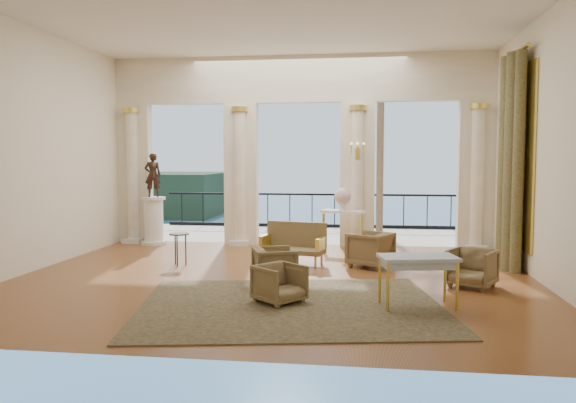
# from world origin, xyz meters

# --- Properties ---
(floor) EXTENTS (9.00, 9.00, 0.00)m
(floor) POSITION_xyz_m (0.00, 0.00, 0.00)
(floor) COLOR #4A230C
(floor) RESTS_ON ground
(room_walls) EXTENTS (9.00, 9.00, 9.00)m
(room_walls) POSITION_xyz_m (0.00, -1.12, 2.88)
(room_walls) COLOR white
(room_walls) RESTS_ON ground
(arcade) EXTENTS (9.00, 0.56, 4.50)m
(arcade) POSITION_xyz_m (-0.00, 3.82, 2.58)
(arcade) COLOR beige
(arcade) RESTS_ON ground
(terrace) EXTENTS (10.00, 3.60, 0.10)m
(terrace) POSITION_xyz_m (0.00, 5.80, -0.05)
(terrace) COLOR beige
(terrace) RESTS_ON ground
(balustrade) EXTENTS (9.00, 0.06, 1.03)m
(balustrade) POSITION_xyz_m (0.00, 7.40, 0.41)
(balustrade) COLOR black
(balustrade) RESTS_ON terrace
(palm_tree) EXTENTS (2.00, 2.00, 4.50)m
(palm_tree) POSITION_xyz_m (2.00, 6.60, 4.09)
(palm_tree) COLOR #4C3823
(palm_tree) RESTS_ON terrace
(headland) EXTENTS (22.00, 18.00, 6.00)m
(headland) POSITION_xyz_m (-30.00, 70.00, -3.00)
(headland) COLOR black
(headland) RESTS_ON sea
(sea) EXTENTS (160.00, 160.00, 0.00)m
(sea) POSITION_xyz_m (0.00, 60.00, -6.00)
(sea) COLOR #306598
(sea) RESTS_ON ground
(curtain) EXTENTS (0.33, 1.40, 4.09)m
(curtain) POSITION_xyz_m (4.28, 1.50, 2.02)
(curtain) COLOR brown
(curtain) RESTS_ON ground
(window_frame) EXTENTS (0.04, 1.60, 3.40)m
(window_frame) POSITION_xyz_m (4.47, 1.50, 2.10)
(window_frame) COLOR gold
(window_frame) RESTS_ON room_walls
(wall_sconce) EXTENTS (0.30, 0.11, 0.33)m
(wall_sconce) POSITION_xyz_m (1.40, 3.51, 2.23)
(wall_sconce) COLOR gold
(wall_sconce) RESTS_ON arcade
(rug) EXTENTS (4.74, 3.98, 0.02)m
(rug) POSITION_xyz_m (0.55, -1.78, 0.01)
(rug) COLOR #292F18
(rug) RESTS_ON ground
(armchair_a) EXTENTS (0.82, 0.83, 0.62)m
(armchair_a) POSITION_xyz_m (0.37, -1.64, 0.31)
(armchair_a) COLOR #4C401F
(armchair_a) RESTS_ON ground
(armchair_b) EXTENTS (0.89, 0.88, 0.69)m
(armchair_b) POSITION_xyz_m (3.30, -0.22, 0.35)
(armchair_b) COLOR #4C401F
(armchair_b) RESTS_ON ground
(armchair_c) EXTENTS (0.94, 0.96, 0.75)m
(armchair_c) POSITION_xyz_m (1.69, 1.28, 0.37)
(armchair_c) COLOR #4C401F
(armchair_c) RESTS_ON ground
(armchair_d) EXTENTS (0.81, 0.84, 0.68)m
(armchair_d) POSITION_xyz_m (0.11, -0.47, 0.34)
(armchair_d) COLOR #4C401F
(armchair_d) RESTS_ON ground
(settee) EXTENTS (1.33, 0.78, 0.82)m
(settee) POSITION_xyz_m (0.20, 1.40, 0.41)
(settee) COLOR #4C401F
(settee) RESTS_ON ground
(game_table) EXTENTS (1.15, 0.78, 0.72)m
(game_table) POSITION_xyz_m (2.31, -1.58, 0.65)
(game_table) COLOR #94AABF
(game_table) RESTS_ON ground
(pedestal) EXTENTS (0.63, 0.63, 1.15)m
(pedestal) POSITION_xyz_m (-3.50, 3.47, 0.56)
(pedestal) COLOR silver
(pedestal) RESTS_ON ground
(statue) EXTENTS (0.46, 0.39, 1.06)m
(statue) POSITION_xyz_m (-3.50, 3.47, 1.68)
(statue) COLOR black
(statue) RESTS_ON pedestal
(console_table) EXTENTS (1.04, 0.68, 0.92)m
(console_table) POSITION_xyz_m (1.09, 3.11, 0.76)
(console_table) COLOR silver
(console_table) RESTS_ON ground
(urn) EXTENTS (0.38, 0.38, 0.50)m
(urn) POSITION_xyz_m (1.09, 3.11, 1.20)
(urn) COLOR silver
(urn) RESTS_ON console_table
(side_table) EXTENTS (0.39, 0.39, 0.63)m
(side_table) POSITION_xyz_m (-2.00, 0.94, 0.54)
(side_table) COLOR black
(side_table) RESTS_ON ground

